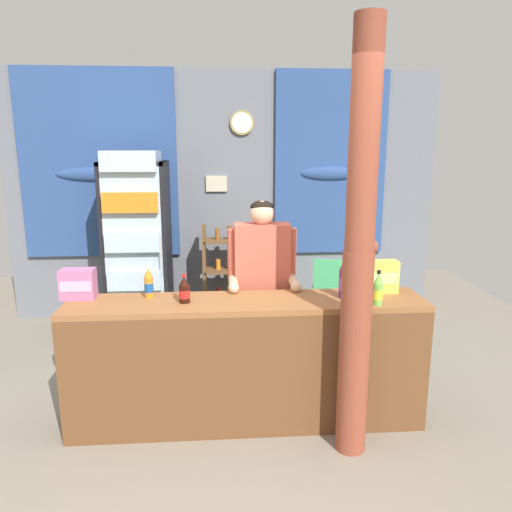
{
  "coord_description": "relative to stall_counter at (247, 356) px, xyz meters",
  "views": [
    {
      "loc": [
        -0.06,
        -2.88,
        1.99
      ],
      "look_at": [
        0.22,
        0.87,
        1.15
      ],
      "focal_mm": 34.27,
      "sensor_mm": 36.0,
      "label": 1
    }
  ],
  "objects": [
    {
      "name": "bottle_shelf_rack",
      "position": [
        -0.14,
        2.16,
        0.03
      ],
      "size": [
        0.48,
        0.28,
        1.14
      ],
      "color": "brown",
      "rests_on": "ground"
    },
    {
      "name": "soda_bottle_orange_soda",
      "position": [
        -0.69,
        0.22,
        0.48
      ],
      "size": [
        0.06,
        0.06,
        0.24
      ],
      "color": "orange",
      "rests_on": "stall_counter"
    },
    {
      "name": "stall_counter",
      "position": [
        0.0,
        0.0,
        0.0
      ],
      "size": [
        2.53,
        0.48,
        0.93
      ],
      "color": "#935B33",
      "rests_on": "ground"
    },
    {
      "name": "snack_box_instant_noodle",
      "position": [
        1.0,
        0.22,
        0.49
      ],
      "size": [
        0.24,
        0.12,
        0.24
      ],
      "color": "#EAD14C",
      "rests_on": "stall_counter"
    },
    {
      "name": "plastic_lawn_chair",
      "position": [
        1.02,
        1.71,
        -0.07
      ],
      "size": [
        0.54,
        0.54,
        0.86
      ],
      "color": "#4CC675",
      "rests_on": "ground"
    },
    {
      "name": "snack_box_wafer",
      "position": [
        -1.19,
        0.23,
        0.48
      ],
      "size": [
        0.24,
        0.15,
        0.21
      ],
      "color": "#B76699",
      "rests_on": "stall_counter"
    },
    {
      "name": "timber_post",
      "position": [
        0.67,
        -0.3,
        0.74
      ],
      "size": [
        0.22,
        0.2,
        2.72
      ],
      "color": "brown",
      "rests_on": "ground"
    },
    {
      "name": "drink_fridge",
      "position": [
        -1.05,
        1.98,
        0.5
      ],
      "size": [
        0.66,
        0.67,
        1.95
      ],
      "color": "black",
      "rests_on": "ground"
    },
    {
      "name": "back_wall_curtained",
      "position": [
        -0.16,
        2.54,
        0.91
      ],
      "size": [
        4.93,
        0.22,
        2.83
      ],
      "color": "slate",
      "rests_on": "ground"
    },
    {
      "name": "soda_bottle_lime_soda",
      "position": [
        0.89,
        -0.07,
        0.48
      ],
      "size": [
        0.07,
        0.07,
        0.24
      ],
      "color": "#75C64C",
      "rests_on": "stall_counter"
    },
    {
      "name": "shopkeeper",
      "position": [
        0.15,
        0.55,
        0.44
      ],
      "size": [
        0.54,
        0.42,
        1.59
      ],
      "color": "#28282D",
      "rests_on": "ground"
    },
    {
      "name": "soda_bottle_cola",
      "position": [
        -0.43,
        0.08,
        0.46
      ],
      "size": [
        0.08,
        0.08,
        0.2
      ],
      "color": "black",
      "rests_on": "stall_counter"
    },
    {
      "name": "soda_bottle_grape_soda",
      "position": [
        0.7,
        0.1,
        0.52
      ],
      "size": [
        0.09,
        0.09,
        0.33
      ],
      "color": "#56286B",
      "rests_on": "stall_counter"
    },
    {
      "name": "ground_plane",
      "position": [
        -0.12,
        0.82,
        -0.56
      ],
      "size": [
        7.27,
        7.27,
        0.0
      ],
      "primitive_type": "plane",
      "color": "gray"
    }
  ]
}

